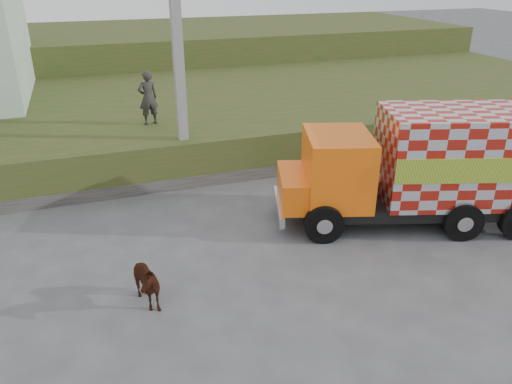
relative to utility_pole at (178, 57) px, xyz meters
name	(u,v)px	position (x,y,z in m)	size (l,w,h in m)	color
ground	(260,242)	(1.00, -4.60, -4.08)	(120.00, 120.00, 0.00)	#474749
embankment	(182,115)	(1.00, 5.40, -3.33)	(40.00, 12.00, 1.50)	#2A4818
embankment_far	(143,54)	(1.00, 17.40, -2.58)	(40.00, 12.00, 3.00)	#2A4818
retaining_strip	(158,184)	(-1.00, -0.40, -3.88)	(16.00, 0.50, 0.40)	#595651
utility_pole	(178,57)	(0.00, 0.00, 0.00)	(1.20, 0.30, 8.00)	gray
cargo_truck	(426,167)	(5.65, -4.90, -2.44)	(7.48, 4.24, 3.18)	black
cow	(142,283)	(-2.21, -6.24, -3.53)	(0.58, 1.28, 1.08)	#33160C
pedestrian	(148,98)	(-0.77, 2.01, -1.64)	(0.68, 0.45, 1.87)	#33312D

